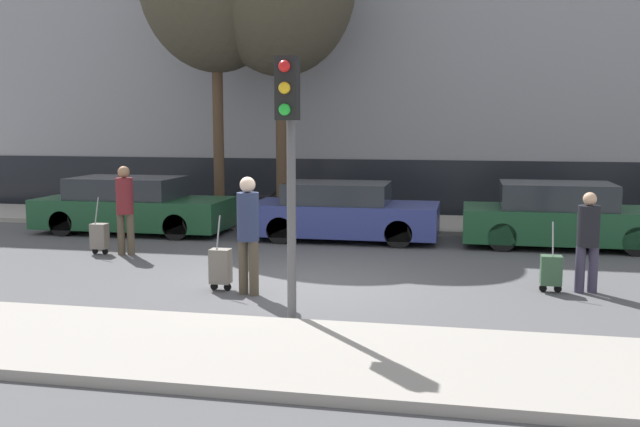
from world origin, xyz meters
The scene contains 15 objects.
ground_plane centered at (0.00, 0.00, 0.00)m, with size 80.00×80.00×0.00m, color #4C4C4F.
sidewalk_near centered at (0.00, -3.75, 0.06)m, with size 28.00×2.50×0.12m.
sidewalk_far centered at (0.00, 7.00, 0.06)m, with size 28.00×3.00×0.12m.
building_facade centered at (0.00, 10.89, 5.51)m, with size 28.00×3.43×11.04m.
parked_car_0 centered at (-5.34, 4.59, 0.64)m, with size 4.62×1.89×1.35m.
parked_car_1 centered at (-0.14, 4.55, 0.62)m, with size 4.21×1.82×1.31m.
parked_car_2 centered at (4.62, 4.59, 0.65)m, with size 4.24×1.85×1.38m.
pedestrian_left centered at (-4.13, 1.83, 1.03)m, with size 0.35×0.34×1.80m.
trolley_left centered at (-4.67, 1.76, 0.37)m, with size 0.34×0.29×1.17m.
pedestrian_center centered at (-0.68, -0.91, 1.05)m, with size 0.34×0.34×1.84m.
trolley_center centered at (-1.20, -0.73, 0.39)m, with size 0.34×0.29×1.21m.
pedestrian_right centered at (4.48, 0.30, 0.90)m, with size 0.35×0.34×1.59m.
trolley_right centered at (3.94, 0.21, 0.35)m, with size 0.34×0.29×1.13m.
traffic_light centered at (0.34, -2.36, 2.50)m, with size 0.28×0.47×3.49m.
parked_bicycle centered at (-2.84, 7.23, 0.49)m, with size 1.77×0.06×0.96m.
Camera 1 is at (2.60, -11.30, 2.67)m, focal length 40.00 mm.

